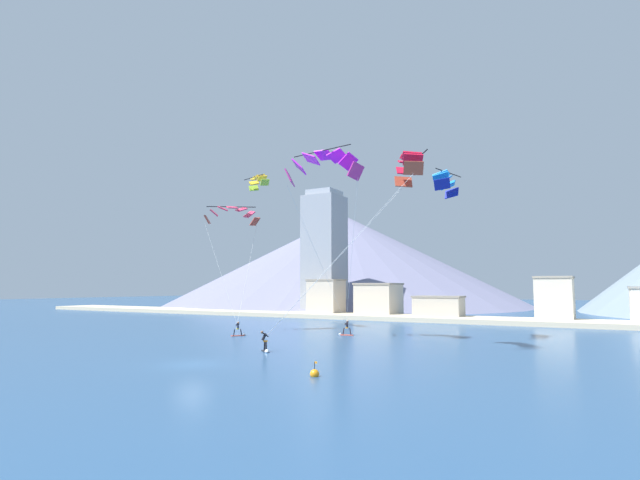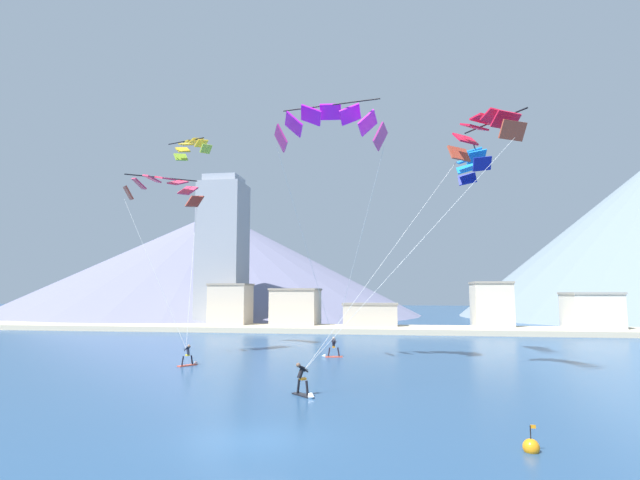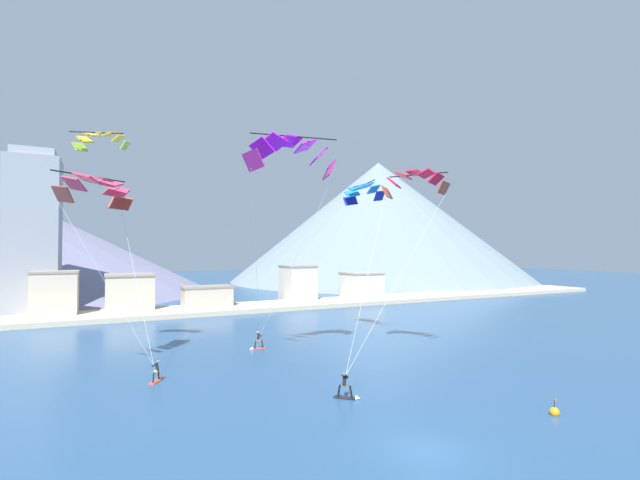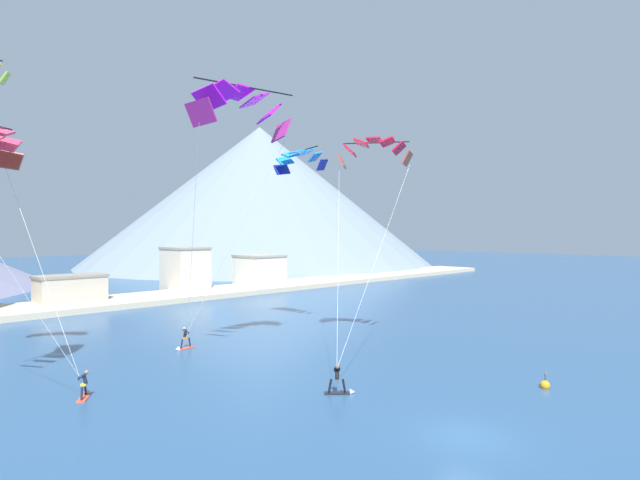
{
  "view_description": "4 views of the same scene",
  "coord_description": "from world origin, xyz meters",
  "px_view_note": "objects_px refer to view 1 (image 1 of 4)",
  "views": [
    {
      "loc": [
        25.25,
        -26.23,
        5.39
      ],
      "look_at": [
        2.72,
        13.07,
        9.64
      ],
      "focal_mm": 28.0,
      "sensor_mm": 36.0,
      "label": 1
    },
    {
      "loc": [
        5.36,
        -18.26,
        5.37
      ],
      "look_at": [
        -0.52,
        19.29,
        9.4
      ],
      "focal_mm": 28.0,
      "sensor_mm": 36.0,
      "label": 2
    },
    {
      "loc": [
        -13.71,
        -15.94,
        9.45
      ],
      "look_at": [
        3.62,
        18.16,
        10.49
      ],
      "focal_mm": 24.0,
      "sensor_mm": 36.0,
      "label": 3
    },
    {
      "loc": [
        -20.2,
        -11.07,
        9.12
      ],
      "look_at": [
        3.99,
        13.15,
        8.61
      ],
      "focal_mm": 28.0,
      "sensor_mm": 36.0,
      "label": 4
    }
  ],
  "objects_px": {
    "parafoil_kite_near_trail": "(408,166)",
    "parafoil_kite_distant_high_outer": "(445,181)",
    "race_marker_buoy": "(315,374)",
    "parafoil_kite_near_lead": "(232,214)",
    "kitesurfer_near_trail": "(265,345)",
    "parafoil_kite_distant_low_drift": "(258,180)",
    "kitesurfer_mid_center": "(345,330)",
    "parafoil_kite_mid_center": "(323,164)",
    "kitesurfer_near_lead": "(240,332)"
  },
  "relations": [
    {
      "from": "parafoil_kite_mid_center",
      "to": "parafoil_kite_near_trail",
      "type": "bearing_deg",
      "value": -18.65
    },
    {
      "from": "parafoil_kite_near_trail",
      "to": "kitesurfer_mid_center",
      "type": "bearing_deg",
      "value": 138.43
    },
    {
      "from": "parafoil_kite_mid_center",
      "to": "race_marker_buoy",
      "type": "height_order",
      "value": "parafoil_kite_mid_center"
    },
    {
      "from": "kitesurfer_mid_center",
      "to": "parafoil_kite_near_lead",
      "type": "relative_size",
      "value": 0.13
    },
    {
      "from": "parafoil_kite_near_trail",
      "to": "parafoil_kite_distant_high_outer",
      "type": "relative_size",
      "value": 2.5
    },
    {
      "from": "kitesurfer_near_trail",
      "to": "race_marker_buoy",
      "type": "height_order",
      "value": "kitesurfer_near_trail"
    },
    {
      "from": "parafoil_kite_near_trail",
      "to": "parafoil_kite_distant_low_drift",
      "type": "relative_size",
      "value": 3.2
    },
    {
      "from": "parafoil_kite_distant_low_drift",
      "to": "race_marker_buoy",
      "type": "xyz_separation_m",
      "value": [
        23.72,
        -25.54,
        -19.17
      ]
    },
    {
      "from": "parafoil_kite_distant_high_outer",
      "to": "parafoil_kite_mid_center",
      "type": "bearing_deg",
      "value": -152.04
    },
    {
      "from": "kitesurfer_near_lead",
      "to": "parafoil_kite_near_trail",
      "type": "relative_size",
      "value": 0.11
    },
    {
      "from": "parafoil_kite_near_lead",
      "to": "parafoil_kite_near_trail",
      "type": "bearing_deg",
      "value": -15.23
    },
    {
      "from": "parafoil_kite_mid_center",
      "to": "kitesurfer_mid_center",
      "type": "bearing_deg",
      "value": 97.51
    },
    {
      "from": "kitesurfer_mid_center",
      "to": "parafoil_kite_near_lead",
      "type": "height_order",
      "value": "parafoil_kite_near_lead"
    },
    {
      "from": "kitesurfer_near_lead",
      "to": "parafoil_kite_near_lead",
      "type": "relative_size",
      "value": 0.12
    },
    {
      "from": "kitesurfer_near_lead",
      "to": "race_marker_buoy",
      "type": "distance_m",
      "value": 26.28
    },
    {
      "from": "parafoil_kite_near_lead",
      "to": "parafoil_kite_distant_low_drift",
      "type": "bearing_deg",
      "value": 87.41
    },
    {
      "from": "parafoil_kite_mid_center",
      "to": "parafoil_kite_distant_low_drift",
      "type": "bearing_deg",
      "value": 150.55
    },
    {
      "from": "kitesurfer_mid_center",
      "to": "parafoil_kite_near_lead",
      "type": "distance_m",
      "value": 19.83
    },
    {
      "from": "parafoil_kite_near_trail",
      "to": "parafoil_kite_mid_center",
      "type": "height_order",
      "value": "parafoil_kite_mid_center"
    },
    {
      "from": "kitesurfer_near_lead",
      "to": "parafoil_kite_distant_high_outer",
      "type": "bearing_deg",
      "value": 15.08
    },
    {
      "from": "parafoil_kite_near_lead",
      "to": "kitesurfer_near_lead",
      "type": "bearing_deg",
      "value": -38.54
    },
    {
      "from": "kitesurfer_near_lead",
      "to": "parafoil_kite_distant_low_drift",
      "type": "relative_size",
      "value": 0.35
    },
    {
      "from": "parafoil_kite_near_trail",
      "to": "race_marker_buoy",
      "type": "relative_size",
      "value": 14.98
    },
    {
      "from": "kitesurfer_near_trail",
      "to": "parafoil_kite_distant_low_drift",
      "type": "distance_m",
      "value": 29.6
    },
    {
      "from": "parafoil_kite_near_lead",
      "to": "parafoil_kite_near_trail",
      "type": "distance_m",
      "value": 26.1
    },
    {
      "from": "parafoil_kite_near_trail",
      "to": "parafoil_kite_distant_high_outer",
      "type": "xyz_separation_m",
      "value": [
        0.52,
        9.3,
        0.38
      ]
    },
    {
      "from": "parafoil_kite_mid_center",
      "to": "parafoil_kite_distant_high_outer",
      "type": "xyz_separation_m",
      "value": [
        10.91,
        5.79,
        -1.85
      ]
    },
    {
      "from": "parafoil_kite_near_lead",
      "to": "race_marker_buoy",
      "type": "height_order",
      "value": "parafoil_kite_near_lead"
    },
    {
      "from": "kitesurfer_mid_center",
      "to": "parafoil_kite_mid_center",
      "type": "distance_m",
      "value": 18.59
    },
    {
      "from": "kitesurfer_near_trail",
      "to": "parafoil_kite_distant_low_drift",
      "type": "xyz_separation_m",
      "value": [
        -14.41,
        17.8,
        18.76
      ]
    },
    {
      "from": "kitesurfer_near_lead",
      "to": "kitesurfer_mid_center",
      "type": "height_order",
      "value": "kitesurfer_mid_center"
    },
    {
      "from": "kitesurfer_mid_center",
      "to": "race_marker_buoy",
      "type": "distance_m",
      "value": 25.83
    },
    {
      "from": "kitesurfer_near_lead",
      "to": "race_marker_buoy",
      "type": "height_order",
      "value": "kitesurfer_near_lead"
    },
    {
      "from": "kitesurfer_mid_center",
      "to": "race_marker_buoy",
      "type": "relative_size",
      "value": 1.75
    },
    {
      "from": "parafoil_kite_near_lead",
      "to": "race_marker_buoy",
      "type": "distance_m",
      "value": 34.65
    },
    {
      "from": "kitesurfer_mid_center",
      "to": "parafoil_kite_near_lead",
      "type": "bearing_deg",
      "value": -167.33
    },
    {
      "from": "parafoil_kite_near_lead",
      "to": "parafoil_kite_distant_low_drift",
      "type": "distance_m",
      "value": 7.0
    },
    {
      "from": "kitesurfer_near_lead",
      "to": "parafoil_kite_mid_center",
      "type": "xyz_separation_m",
      "value": [
        10.57,
        -0.0,
        17.49
      ]
    },
    {
      "from": "parafoil_kite_distant_high_outer",
      "to": "race_marker_buoy",
      "type": "xyz_separation_m",
      "value": [
        -1.73,
        -23.13,
        -15.91
      ]
    },
    {
      "from": "kitesurfer_near_trail",
      "to": "parafoil_kite_near_lead",
      "type": "distance_m",
      "value": 23.87
    },
    {
      "from": "kitesurfer_mid_center",
      "to": "kitesurfer_near_lead",
      "type": "bearing_deg",
      "value": -146.38
    },
    {
      "from": "parafoil_kite_distant_high_outer",
      "to": "race_marker_buoy",
      "type": "distance_m",
      "value": 28.13
    },
    {
      "from": "parafoil_kite_mid_center",
      "to": "parafoil_kite_distant_low_drift",
      "type": "distance_m",
      "value": 16.75
    },
    {
      "from": "parafoil_kite_distant_high_outer",
      "to": "race_marker_buoy",
      "type": "height_order",
      "value": "parafoil_kite_distant_high_outer"
    },
    {
      "from": "kitesurfer_mid_center",
      "to": "parafoil_kite_distant_low_drift",
      "type": "xyz_separation_m",
      "value": [
        -13.68,
        1.74,
        18.81
      ]
    },
    {
      "from": "kitesurfer_near_lead",
      "to": "parafoil_kite_distant_high_outer",
      "type": "distance_m",
      "value": 27.19
    },
    {
      "from": "parafoil_kite_near_lead",
      "to": "race_marker_buoy",
      "type": "bearing_deg",
      "value": -40.82
    },
    {
      "from": "parafoil_kite_near_trail",
      "to": "parafoil_kite_distant_high_outer",
      "type": "height_order",
      "value": "parafoil_kite_distant_high_outer"
    },
    {
      "from": "kitesurfer_near_lead",
      "to": "parafoil_kite_mid_center",
      "type": "relative_size",
      "value": 0.09
    },
    {
      "from": "parafoil_kite_distant_high_outer",
      "to": "kitesurfer_mid_center",
      "type": "bearing_deg",
      "value": 176.72
    }
  ]
}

